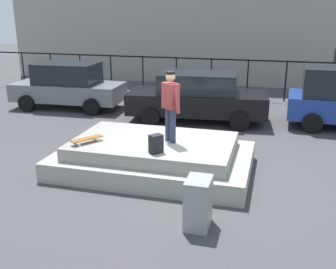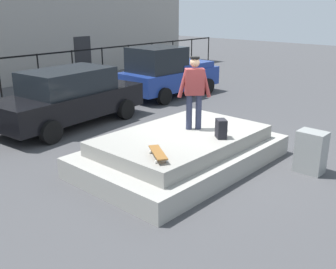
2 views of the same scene
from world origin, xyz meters
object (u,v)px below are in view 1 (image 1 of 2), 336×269
skateboarder (171,102)px  skateboard (87,139)px  utility_box (198,203)px  car_grey_sedan_near (68,86)px  car_black_sedan_mid (197,97)px  backpack (156,144)px

skateboarder → skateboard: 2.17m
skateboarder → utility_box: (1.16, -2.38, -1.27)m
skateboard → utility_box: 3.53m
skateboarder → skateboard: bearing=-161.2°
car_grey_sedan_near → car_black_sedan_mid: size_ratio=0.89×
car_grey_sedan_near → skateboard: bearing=-57.6°
skateboarder → utility_box: skateboarder is taller
skateboard → car_grey_sedan_near: 6.94m
skateboard → skateboarder: bearing=18.8°
utility_box → skateboarder: bearing=116.2°
car_grey_sedan_near → car_black_sedan_mid: 5.36m
car_grey_sedan_near → utility_box: bearing=-48.3°
backpack → utility_box: backpack is taller
backpack → skateboarder: bearing=-148.3°
backpack → utility_box: bearing=78.2°
backpack → car_grey_sedan_near: size_ratio=0.09×
skateboard → utility_box: utility_box is taller
skateboard → car_grey_sedan_near: (-3.72, 5.86, 0.03)m
skateboard → car_black_sedan_mid: car_black_sedan_mid is taller
car_black_sedan_mid → utility_box: 7.16m
skateboarder → car_grey_sedan_near: bearing=137.0°
car_black_sedan_mid → car_grey_sedan_near: bearing=173.7°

